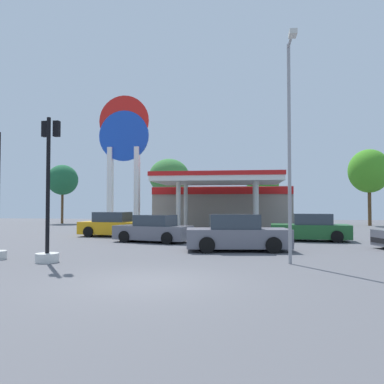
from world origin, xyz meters
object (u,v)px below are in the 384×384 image
at_px(car_0, 310,228).
at_px(tree_2, 263,185).
at_px(station_pole_sign, 124,145).
at_px(tree_3, 369,171).
at_px(car_1, 153,230).
at_px(tree_0, 63,180).
at_px(corner_streetlamp, 290,131).
at_px(car_3, 237,234).
at_px(traffic_signal_0, 48,215).
at_px(car_4, 114,225).
at_px(tree_1, 169,176).

relative_size(car_0, tree_2, 0.80).
height_order(station_pole_sign, tree_3, station_pole_sign).
distance_m(car_1, tree_0, 25.09).
bearing_deg(car_0, corner_streetlamp, -103.35).
distance_m(car_3, traffic_signal_0, 8.01).
xyz_separation_m(car_0, traffic_signal_0, (-10.71, -9.66, 0.97)).
xyz_separation_m(car_0, corner_streetlamp, (-2.17, -9.15, 3.87)).
height_order(station_pole_sign, car_4, station_pole_sign).
bearing_deg(car_1, tree_1, 98.38).
bearing_deg(car_0, car_3, -127.42).
relative_size(tree_3, corner_streetlamp, 0.98).
bearing_deg(car_3, tree_2, 84.25).
distance_m(car_0, car_1, 8.88).
height_order(car_0, tree_2, tree_2).
distance_m(car_3, tree_0, 30.64).
xyz_separation_m(car_1, tree_0, (-14.95, 19.72, 4.13)).
bearing_deg(car_3, tree_1, 108.14).
height_order(car_3, traffic_signal_0, traffic_signal_0).
relative_size(car_4, traffic_signal_0, 0.89).
relative_size(car_0, tree_1, 0.64).
xyz_separation_m(car_4, traffic_signal_0, (1.37, -11.23, 0.95)).
height_order(car_4, corner_streetlamp, corner_streetlamp).
distance_m(tree_3, corner_streetlamp, 28.64).
bearing_deg(car_4, car_3, -40.53).
xyz_separation_m(station_pole_sign, tree_3, (22.23, 8.98, -1.69)).
distance_m(tree_1, tree_3, 20.16).
bearing_deg(car_0, car_1, -168.21).
bearing_deg(tree_0, station_pole_sign, -43.52).
xyz_separation_m(car_1, traffic_signal_0, (-2.02, -7.84, 0.99)).
relative_size(traffic_signal_0, tree_2, 0.93).
bearing_deg(station_pole_sign, car_1, -64.20).
bearing_deg(car_0, tree_0, 142.87).
height_order(tree_2, tree_3, tree_3).
height_order(car_1, corner_streetlamp, corner_streetlamp).
distance_m(car_4, tree_0, 20.42).
bearing_deg(corner_streetlamp, traffic_signal_0, -176.61).
distance_m(station_pole_sign, car_3, 17.87).
xyz_separation_m(tree_1, tree_3, (20.16, -0.23, 0.32)).
bearing_deg(tree_1, car_3, -71.86).
bearing_deg(car_4, car_0, -7.40).
height_order(traffic_signal_0, tree_2, tree_2).
xyz_separation_m(car_1, tree_1, (-2.86, 19.42, 4.39)).
distance_m(traffic_signal_0, corner_streetlamp, 9.03).
xyz_separation_m(tree_2, corner_streetlamp, (-0.42, -26.71, 0.43)).
relative_size(tree_0, tree_3, 0.86).
bearing_deg(car_1, tree_3, 47.98).
bearing_deg(car_3, traffic_signal_0, -146.79).
height_order(traffic_signal_0, tree_0, tree_0).
xyz_separation_m(tree_1, tree_2, (9.80, -0.05, -0.92)).
relative_size(car_4, corner_streetlamp, 0.60).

